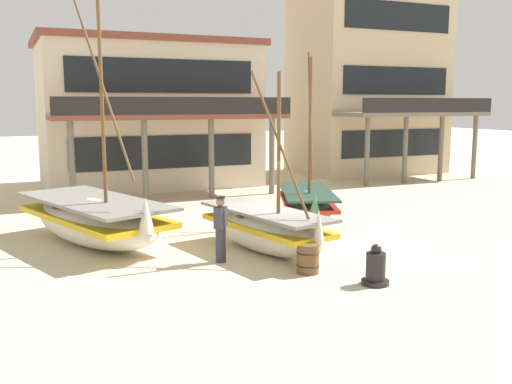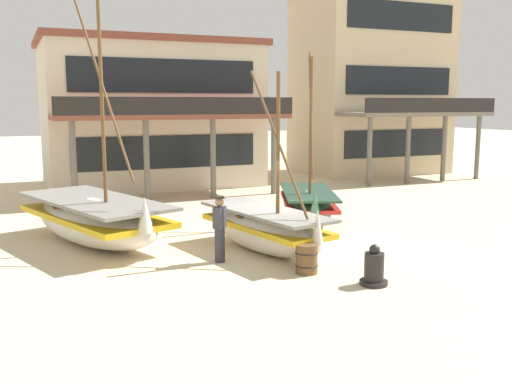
% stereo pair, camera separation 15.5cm
% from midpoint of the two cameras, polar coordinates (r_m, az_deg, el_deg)
% --- Properties ---
extents(ground_plane, '(120.00, 120.00, 0.00)m').
position_cam_midpoint_polar(ground_plane, '(16.23, 1.68, -5.39)').
color(ground_plane, beige).
extents(fishing_boat_near_left, '(3.14, 4.58, 5.64)m').
position_cam_midpoint_polar(fishing_boat_near_left, '(19.82, 5.39, -1.14)').
color(fishing_boat_near_left, '#427056').
rests_on(fishing_boat_near_left, ground).
extents(fishing_boat_centre_large, '(3.91, 6.08, 7.32)m').
position_cam_midpoint_polar(fishing_boat_centre_large, '(16.99, -15.36, -2.58)').
color(fishing_boat_centre_large, silver).
rests_on(fishing_boat_centre_large, ground).
extents(fishing_boat_far_right, '(2.36, 4.59, 4.84)m').
position_cam_midpoint_polar(fishing_boat_far_right, '(15.50, 1.25, -3.63)').
color(fishing_boat_far_right, silver).
rests_on(fishing_boat_far_right, ground).
extents(fisherman_by_hull, '(0.41, 0.41, 1.68)m').
position_cam_midpoint_polar(fisherman_by_hull, '(14.51, -3.31, -3.73)').
color(fisherman_by_hull, '#33333D').
rests_on(fisherman_by_hull, ground).
extents(capstan_winch, '(0.62, 0.62, 0.92)m').
position_cam_midpoint_polar(capstan_winch, '(13.09, 11.93, -7.46)').
color(capstan_winch, black).
rests_on(capstan_winch, ground).
extents(wooden_barrel, '(0.56, 0.56, 0.70)m').
position_cam_midpoint_polar(wooden_barrel, '(13.71, 5.35, -6.60)').
color(wooden_barrel, brown).
rests_on(wooden_barrel, ground).
extents(harbor_building_main, '(10.22, 8.98, 6.92)m').
position_cam_midpoint_polar(harbor_building_main, '(28.78, -10.27, 7.67)').
color(harbor_building_main, beige).
rests_on(harbor_building_main, ground).
extents(harbor_building_annex, '(8.20, 8.35, 10.23)m').
position_cam_midpoint_polar(harbor_building_annex, '(34.15, 11.38, 10.55)').
color(harbor_building_annex, beige).
rests_on(harbor_building_annex, ground).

